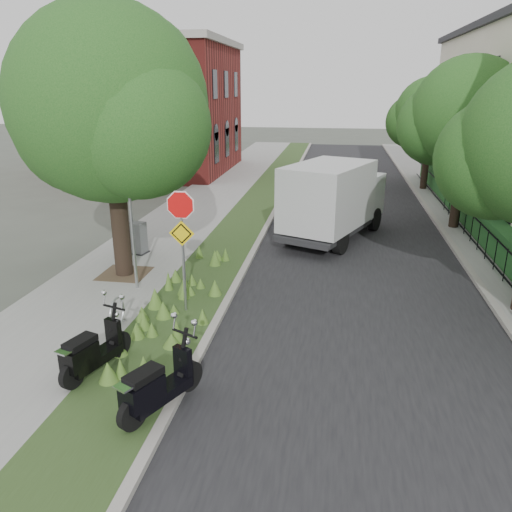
{
  "coord_description": "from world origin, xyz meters",
  "views": [
    {
      "loc": [
        2.24,
        -10.57,
        5.57
      ],
      "look_at": [
        0.24,
        1.69,
        1.3
      ],
      "focal_mm": 35.0,
      "sensor_mm": 36.0,
      "label": 1
    }
  ],
  "objects_px": {
    "box_truck": "(334,197)",
    "scooter_near": "(89,356)",
    "sign_assembly": "(182,227)",
    "scooter_far": "(153,391)",
    "utility_cabinet": "(135,238)"
  },
  "relations": [
    {
      "from": "box_truck",
      "to": "utility_cabinet",
      "type": "bearing_deg",
      "value": -154.93
    },
    {
      "from": "scooter_far",
      "to": "sign_assembly",
      "type": "bearing_deg",
      "value": 99.56
    },
    {
      "from": "scooter_near",
      "to": "scooter_far",
      "type": "xyz_separation_m",
      "value": [
        1.67,
        -0.95,
        0.02
      ]
    },
    {
      "from": "sign_assembly",
      "to": "utility_cabinet",
      "type": "height_order",
      "value": "sign_assembly"
    },
    {
      "from": "sign_assembly",
      "to": "box_truck",
      "type": "xyz_separation_m",
      "value": [
        3.56,
        7.29,
        -0.7
      ]
    },
    {
      "from": "scooter_far",
      "to": "utility_cabinet",
      "type": "height_order",
      "value": "utility_cabinet"
    },
    {
      "from": "box_truck",
      "to": "sign_assembly",
      "type": "bearing_deg",
      "value": -116.01
    },
    {
      "from": "sign_assembly",
      "to": "box_truck",
      "type": "bearing_deg",
      "value": 63.99
    },
    {
      "from": "sign_assembly",
      "to": "scooter_far",
      "type": "distance_m",
      "value": 4.59
    },
    {
      "from": "box_truck",
      "to": "scooter_near",
      "type": "bearing_deg",
      "value": -113.24
    },
    {
      "from": "sign_assembly",
      "to": "scooter_near",
      "type": "xyz_separation_m",
      "value": [
        -0.96,
        -3.23,
        -1.77
      ]
    },
    {
      "from": "box_truck",
      "to": "utility_cabinet",
      "type": "xyz_separation_m",
      "value": [
        -6.59,
        -3.08,
        -0.99
      ]
    },
    {
      "from": "sign_assembly",
      "to": "box_truck",
      "type": "distance_m",
      "value": 8.14
    },
    {
      "from": "scooter_far",
      "to": "utility_cabinet",
      "type": "relative_size",
      "value": 1.71
    },
    {
      "from": "scooter_near",
      "to": "scooter_far",
      "type": "bearing_deg",
      "value": -29.71
    }
  ]
}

